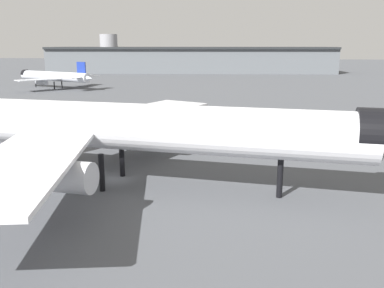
% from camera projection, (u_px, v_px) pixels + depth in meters
% --- Properties ---
extents(ground, '(900.00, 900.00, 0.00)m').
position_uv_depth(ground, '(116.00, 179.00, 52.60)').
color(ground, '#4C4F54').
extents(airliner_near_gate, '(60.46, 54.85, 15.87)m').
position_uv_depth(airliner_near_gate, '(128.00, 128.00, 48.82)').
color(airliner_near_gate, white).
rests_on(airliner_near_gate, ground).
extents(airliner_far_taxiway, '(36.75, 32.98, 10.32)m').
position_uv_depth(airliner_far_taxiway, '(55.00, 77.00, 159.05)').
color(airliner_far_taxiway, silver).
rests_on(airliner_far_taxiway, ground).
extents(terminal_building, '(169.28, 45.82, 22.40)m').
position_uv_depth(terminal_building, '(188.00, 59.00, 250.26)').
color(terminal_building, slate).
rests_on(terminal_building, ground).
extents(service_truck_front, '(5.95, 4.00, 3.00)m').
position_uv_depth(service_truck_front, '(93.00, 120.00, 84.05)').
color(service_truck_front, black).
rests_on(service_truck_front, ground).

